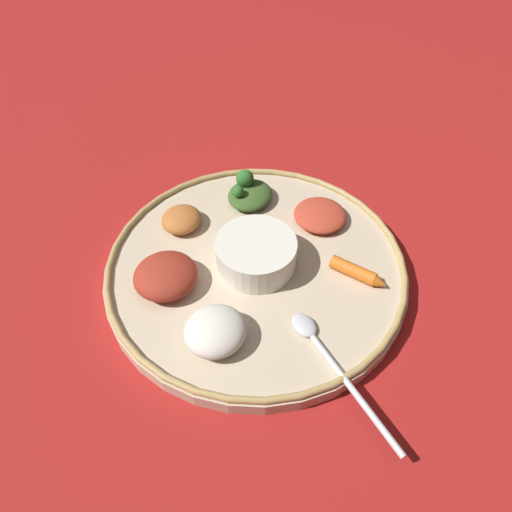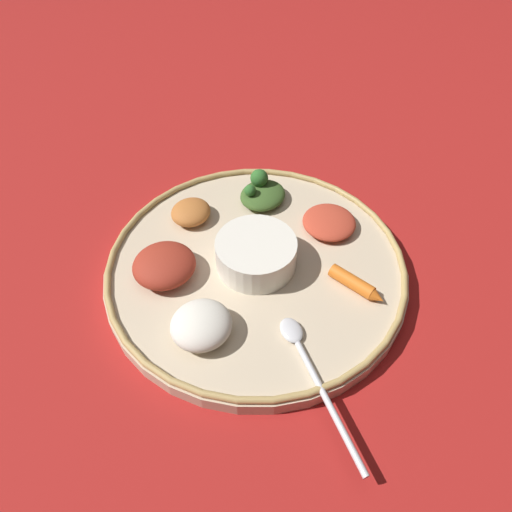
% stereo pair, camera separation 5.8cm
% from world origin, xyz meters
% --- Properties ---
extents(ground_plane, '(2.40, 2.40, 0.00)m').
position_xyz_m(ground_plane, '(0.00, 0.00, 0.00)').
color(ground_plane, maroon).
extents(platter, '(0.38, 0.38, 0.02)m').
position_xyz_m(platter, '(0.00, 0.00, 0.01)').
color(platter, '#C6B293').
rests_on(platter, ground_plane).
extents(platter_rim, '(0.37, 0.37, 0.01)m').
position_xyz_m(platter_rim, '(0.00, 0.00, 0.02)').
color(platter_rim, tan).
rests_on(platter_rim, platter).
extents(center_bowl, '(0.10, 0.10, 0.04)m').
position_xyz_m(center_bowl, '(0.00, 0.00, 0.04)').
color(center_bowl, silver).
rests_on(center_bowl, platter).
extents(spoon, '(0.12, 0.15, 0.01)m').
position_xyz_m(spoon, '(0.09, -0.12, 0.02)').
color(spoon, silver).
rests_on(spoon, platter).
extents(greens_pile, '(0.08, 0.09, 0.04)m').
position_xyz_m(greens_pile, '(-0.03, 0.12, 0.03)').
color(greens_pile, '#385623').
rests_on(greens_pile, platter).
extents(carrot_near_spoon, '(0.07, 0.04, 0.02)m').
position_xyz_m(carrot_near_spoon, '(0.13, -0.00, 0.03)').
color(carrot_near_spoon, orange).
rests_on(carrot_near_spoon, platter).
extents(mound_beet, '(0.11, 0.11, 0.03)m').
position_xyz_m(mound_beet, '(-0.10, -0.05, 0.03)').
color(mound_beet, maroon).
rests_on(mound_beet, platter).
extents(mound_rice_white, '(0.09, 0.09, 0.03)m').
position_xyz_m(mound_rice_white, '(-0.03, -0.11, 0.04)').
color(mound_rice_white, silver).
rests_on(mound_rice_white, platter).
extents(mound_berbere_red, '(0.10, 0.10, 0.02)m').
position_xyz_m(mound_berbere_red, '(0.07, 0.09, 0.03)').
color(mound_berbere_red, '#B73D28').
rests_on(mound_berbere_red, platter).
extents(mound_chickpea, '(0.07, 0.07, 0.02)m').
position_xyz_m(mound_chickpea, '(-0.11, 0.05, 0.03)').
color(mound_chickpea, '#B2662D').
rests_on(mound_chickpea, platter).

